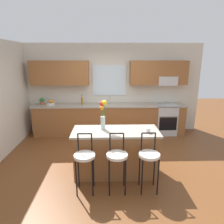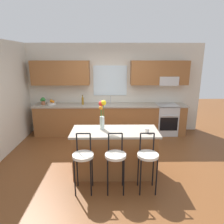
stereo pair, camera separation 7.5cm
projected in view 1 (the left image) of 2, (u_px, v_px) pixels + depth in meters
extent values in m
plane|color=brown|center=(111.00, 160.00, 4.60)|extent=(14.00, 14.00, 0.00)
cube|color=beige|center=(109.00, 88.00, 6.23)|extent=(5.60, 0.12, 2.70)
cube|color=brown|center=(60.00, 73.00, 5.84)|extent=(1.69, 0.34, 0.70)
cube|color=brown|center=(158.00, 73.00, 5.92)|extent=(1.69, 0.34, 0.70)
cube|color=silver|center=(109.00, 81.00, 6.10)|extent=(1.02, 0.03, 0.90)
cube|color=#B7BABC|center=(167.00, 81.00, 5.96)|extent=(0.56, 0.36, 0.26)
cube|color=brown|center=(110.00, 120.00, 6.13)|extent=(4.50, 0.60, 0.88)
cube|color=#9E9384|center=(110.00, 105.00, 6.00)|extent=(4.56, 0.64, 0.04)
cube|color=#B7BABC|center=(110.00, 107.00, 6.02)|extent=(0.54, 0.38, 0.11)
cylinder|color=#B7BABC|center=(110.00, 100.00, 6.12)|extent=(0.02, 0.02, 0.22)
cylinder|color=#B7BABC|center=(110.00, 97.00, 6.04)|extent=(0.02, 0.12, 0.02)
cube|color=#B7BABC|center=(165.00, 119.00, 6.15)|extent=(0.60, 0.60, 0.92)
cube|color=black|center=(168.00, 124.00, 5.88)|extent=(0.52, 0.02, 0.40)
cylinder|color=#B7BABC|center=(169.00, 116.00, 5.78)|extent=(0.50, 0.02, 0.02)
cube|color=brown|center=(116.00, 153.00, 3.99)|extent=(1.59, 0.61, 0.88)
cube|color=#9E9384|center=(116.00, 131.00, 3.87)|extent=(1.67, 0.69, 0.04)
cylinder|color=black|center=(76.00, 179.00, 3.32)|extent=(0.02, 0.02, 0.66)
cylinder|color=black|center=(93.00, 179.00, 3.33)|extent=(0.02, 0.02, 0.66)
cylinder|color=black|center=(78.00, 170.00, 3.58)|extent=(0.02, 0.02, 0.66)
cylinder|color=black|center=(94.00, 170.00, 3.59)|extent=(0.02, 0.02, 0.66)
cylinder|color=silver|center=(85.00, 156.00, 3.36)|extent=(0.36, 0.36, 0.05)
cylinder|color=black|center=(78.00, 142.00, 3.44)|extent=(0.02, 0.02, 0.32)
cylinder|color=black|center=(92.00, 142.00, 3.45)|extent=(0.02, 0.02, 0.32)
cylinder|color=black|center=(85.00, 134.00, 3.40)|extent=(0.23, 0.02, 0.02)
cylinder|color=black|center=(109.00, 179.00, 3.34)|extent=(0.02, 0.02, 0.66)
cylinder|color=black|center=(125.00, 178.00, 3.34)|extent=(0.02, 0.02, 0.66)
cylinder|color=black|center=(109.00, 170.00, 3.60)|extent=(0.02, 0.02, 0.66)
cylinder|color=black|center=(124.00, 170.00, 3.60)|extent=(0.02, 0.02, 0.66)
cylinder|color=silver|center=(117.00, 155.00, 3.38)|extent=(0.36, 0.36, 0.05)
cylinder|color=black|center=(110.00, 142.00, 3.45)|extent=(0.02, 0.02, 0.32)
cylinder|color=black|center=(123.00, 142.00, 3.46)|extent=(0.02, 0.02, 0.32)
cylinder|color=black|center=(117.00, 133.00, 3.42)|extent=(0.23, 0.02, 0.02)
cylinder|color=black|center=(142.00, 178.00, 3.35)|extent=(0.02, 0.02, 0.66)
cylinder|color=black|center=(158.00, 178.00, 3.36)|extent=(0.02, 0.02, 0.66)
cylinder|color=black|center=(139.00, 169.00, 3.61)|extent=(0.02, 0.02, 0.66)
cylinder|color=black|center=(154.00, 169.00, 3.62)|extent=(0.02, 0.02, 0.66)
cylinder|color=silver|center=(149.00, 155.00, 3.39)|extent=(0.36, 0.36, 0.05)
cylinder|color=black|center=(142.00, 142.00, 3.47)|extent=(0.02, 0.02, 0.32)
cylinder|color=black|center=(155.00, 142.00, 3.48)|extent=(0.02, 0.02, 0.32)
cylinder|color=black|center=(149.00, 133.00, 3.43)|extent=(0.23, 0.02, 0.02)
cylinder|color=silver|center=(103.00, 123.00, 3.89)|extent=(0.09, 0.09, 0.26)
cylinder|color=#3D722D|center=(105.00, 114.00, 3.85)|extent=(0.01, 0.01, 0.45)
sphere|color=yellow|center=(104.00, 103.00, 3.79)|extent=(0.10, 0.10, 0.10)
cylinder|color=#3D722D|center=(102.00, 115.00, 3.88)|extent=(0.01, 0.01, 0.43)
sphere|color=red|center=(102.00, 104.00, 3.82)|extent=(0.11, 0.11, 0.11)
cylinder|color=#3D722D|center=(102.00, 117.00, 3.82)|extent=(0.01, 0.01, 0.37)
sphere|color=orange|center=(102.00, 108.00, 3.78)|extent=(0.08, 0.08, 0.08)
cylinder|color=silver|center=(148.00, 130.00, 3.74)|extent=(0.08, 0.08, 0.09)
cylinder|color=silver|center=(51.00, 104.00, 5.94)|extent=(0.24, 0.24, 0.06)
sphere|color=orange|center=(52.00, 102.00, 5.93)|extent=(0.08, 0.08, 0.08)
sphere|color=orange|center=(50.00, 101.00, 5.97)|extent=(0.07, 0.07, 0.07)
sphere|color=orange|center=(50.00, 101.00, 5.92)|extent=(0.08, 0.08, 0.08)
cylinder|color=olive|center=(82.00, 101.00, 5.95)|extent=(0.06, 0.06, 0.21)
cylinder|color=olive|center=(82.00, 97.00, 5.91)|extent=(0.03, 0.03, 0.07)
cylinder|color=black|center=(82.00, 95.00, 5.90)|extent=(0.03, 0.03, 0.02)
cylinder|color=#9E5B3D|center=(42.00, 103.00, 5.93)|extent=(0.11, 0.11, 0.11)
sphere|color=#2D7A33|center=(42.00, 99.00, 5.90)|extent=(0.11, 0.11, 0.11)
sphere|color=#2D7A33|center=(41.00, 100.00, 5.92)|extent=(0.10, 0.10, 0.10)
sphere|color=#2D7A33|center=(43.00, 100.00, 5.90)|extent=(0.08, 0.08, 0.08)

